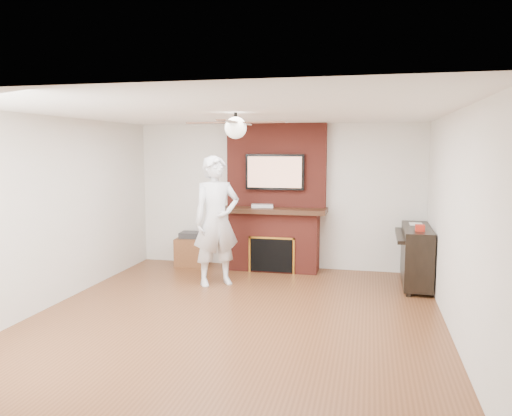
% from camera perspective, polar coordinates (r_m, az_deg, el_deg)
% --- Properties ---
extents(room_shell, '(5.36, 5.86, 2.86)m').
position_cam_1_polar(room_shell, '(6.04, -2.30, -1.04)').
color(room_shell, '#583019').
rests_on(room_shell, ground).
extents(fireplace, '(1.78, 0.64, 2.50)m').
position_cam_1_polar(fireplace, '(8.54, 2.19, -0.45)').
color(fireplace, maroon).
rests_on(fireplace, ground).
extents(tv, '(1.00, 0.08, 0.60)m').
position_cam_1_polar(tv, '(8.43, 2.16, 4.13)').
color(tv, black).
rests_on(tv, fireplace).
extents(ceiling_fan, '(1.21, 1.21, 0.31)m').
position_cam_1_polar(ceiling_fan, '(5.99, -2.34, 9.25)').
color(ceiling_fan, black).
rests_on(ceiling_fan, room_shell).
extents(person, '(0.87, 0.81, 1.97)m').
position_cam_1_polar(person, '(7.58, -4.55, -1.49)').
color(person, silver).
rests_on(person, ground).
extents(side_table, '(0.55, 0.55, 0.60)m').
position_cam_1_polar(side_table, '(8.99, -7.32, -4.79)').
color(side_table, brown).
rests_on(side_table, ground).
extents(piano, '(0.53, 1.38, 0.99)m').
position_cam_1_polar(piano, '(7.97, 17.81, -5.05)').
color(piano, black).
rests_on(piano, ground).
extents(cable_box, '(0.40, 0.28, 0.05)m').
position_cam_1_polar(cable_box, '(8.47, 0.72, 0.25)').
color(cable_box, silver).
rests_on(cable_box, fireplace).
extents(candle_green, '(0.07, 0.07, 0.09)m').
position_cam_1_polar(candle_green, '(8.49, 2.20, -7.03)').
color(candle_green, '#34823C').
rests_on(candle_green, ground).
extents(candle_cream, '(0.08, 0.08, 0.11)m').
position_cam_1_polar(candle_cream, '(8.48, 2.21, -6.97)').
color(candle_cream, beige).
rests_on(candle_cream, ground).
extents(candle_blue, '(0.07, 0.07, 0.09)m').
position_cam_1_polar(candle_blue, '(8.46, 3.03, -7.09)').
color(candle_blue, '#345C9D').
rests_on(candle_blue, ground).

